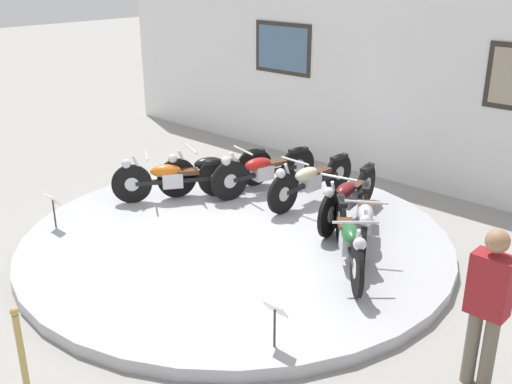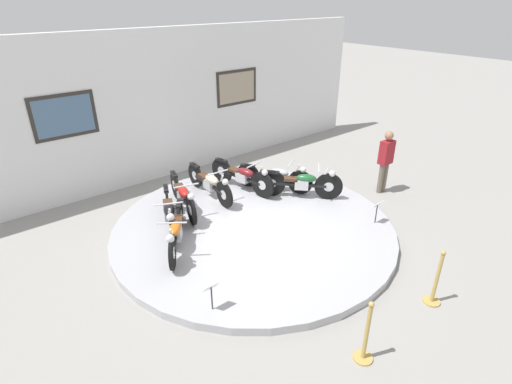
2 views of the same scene
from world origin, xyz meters
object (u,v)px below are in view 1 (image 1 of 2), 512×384
Objects in this scene: motorcycle_orange at (172,177)px; motorcycle_maroon at (348,195)px; motorcycle_silver at (365,219)px; motorcycle_green at (349,239)px; info_placard_front_left at (53,204)px; visitor_standing at (488,302)px; stanchion_post_right_of_entry at (25,374)px; info_placard_front_centre at (275,315)px; motorcycle_red at (263,170)px; motorcycle_black at (214,169)px; motorcycle_cream at (310,179)px.

motorcycle_orange is 0.83× the size of motorcycle_maroon.
motorcycle_silver is 1.11× the size of motorcycle_green.
info_placard_front_left is at bearing -144.33° from motorcycle_silver.
motorcycle_orange is 1.89m from info_placard_front_left.
motorcycle_silver is at bearing 145.87° from visitor_standing.
stanchion_post_right_of_entry is (-0.55, -4.55, -0.18)m from motorcycle_silver.
visitor_standing is (1.65, 1.00, 0.38)m from info_placard_front_centre.
motorcycle_silver is (0.62, -0.51, -0.02)m from motorcycle_maroon.
info_placard_front_centre is (2.93, -3.06, -0.02)m from motorcycle_red.
motorcycle_red is 3.82× the size of info_placard_front_centre.
motorcycle_silver reaches higher than info_placard_front_centre.
motorcycle_maroon reaches higher than motorcycle_black.
motorcycle_maroon is (2.52, 1.21, 0.01)m from motorcycle_orange.
motorcycle_red is 2.35m from motorcycle_silver.
motorcycle_cream is at bearing 12.52° from motorcycle_red.
info_placard_front_left is at bearing 146.25° from stanchion_post_right_of_entry.
stanchion_post_right_of_entry reaches higher than info_placard_front_left.
motorcycle_green reaches higher than motorcycle_red.
motorcycle_maroon is at bearing 12.64° from motorcycle_black.
motorcycle_black is 4.36m from info_placard_front_centre.
motorcycle_silver is (2.91, 0.00, -0.01)m from motorcycle_black.
motorcycle_cream is 0.86m from motorcycle_maroon.
info_placard_front_left is at bearing -104.05° from motorcycle_black.
motorcycle_silver is 1.64× the size of stanchion_post_right_of_entry.
stanchion_post_right_of_entry is at bearing -33.75° from info_placard_front_left.
motorcycle_black is 5.12m from stanchion_post_right_of_entry.
motorcycle_black is 1.80× the size of stanchion_post_right_of_entry.
motorcycle_silver is at bearing -25.56° from motorcycle_cream.
info_placard_front_centre is 1.97m from visitor_standing.
visitor_standing is at bearing 46.72° from stanchion_post_right_of_entry.
motorcycle_orange is 1.09× the size of motorcycle_green.
motorcycle_red is 5.03m from visitor_standing.
stanchion_post_right_of_entry is at bearing -70.96° from motorcycle_red.
motorcycle_maroon reaches higher than info_placard_front_left.
motorcycle_cream is 4.37m from visitor_standing.
motorcycle_maroon is (2.29, 0.51, 0.01)m from motorcycle_black.
motorcycle_orange is at bearing -108.18° from motorcycle_black.
motorcycle_black is 0.93× the size of motorcycle_maroon.
motorcycle_black is 2.62m from info_placard_front_left.
motorcycle_cream is 5.32m from stanchion_post_right_of_entry.
motorcycle_black is 2.91m from motorcycle_silver.
motorcycle_maroon is 0.81m from motorcycle_silver.
motorcycle_black is 2.34m from motorcycle_maroon.
motorcycle_orange is at bearing -124.78° from motorcycle_red.
motorcycle_maroon is at bearing 46.28° from info_placard_front_left.
visitor_standing is (5.19, -1.54, 0.36)m from motorcycle_black.
visitor_standing is at bearing 31.30° from info_placard_front_centre.
motorcycle_red is 0.86m from motorcycle_cream.
visitor_standing is at bearing -22.44° from motorcycle_green.
motorcycle_maroon is at bearing 112.26° from info_placard_front_centre.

